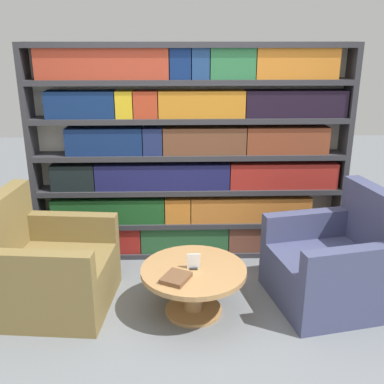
# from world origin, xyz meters

# --- Properties ---
(ground_plane) EXTENTS (14.00, 14.00, 0.00)m
(ground_plane) POSITION_xyz_m (0.00, 0.00, 0.00)
(ground_plane) COLOR slate
(bookshelf) EXTENTS (3.00, 0.30, 2.06)m
(bookshelf) POSITION_xyz_m (0.00, 1.28, 1.03)
(bookshelf) COLOR silver
(bookshelf) RESTS_ON ground_plane
(armchair_left) EXTENTS (0.97, 0.94, 0.94)m
(armchair_left) POSITION_xyz_m (-1.17, 0.35, 0.31)
(armchair_left) COLOR olive
(armchair_left) RESTS_ON ground_plane
(armchair_right) EXTENTS (1.05, 1.02, 0.94)m
(armchair_right) POSITION_xyz_m (1.18, 0.36, 0.31)
(armchair_right) COLOR #42476B
(armchair_right) RESTS_ON ground_plane
(coffee_table) EXTENTS (0.83, 0.83, 0.39)m
(coffee_table) POSITION_xyz_m (0.00, 0.21, 0.28)
(coffee_table) COLOR #AD7F4C
(coffee_table) RESTS_ON ground_plane
(table_sign) EXTENTS (0.10, 0.06, 0.12)m
(table_sign) POSITION_xyz_m (0.00, 0.21, 0.44)
(table_sign) COLOR black
(table_sign) RESTS_ON coffee_table
(stray_book) EXTENTS (0.25, 0.27, 0.03)m
(stray_book) POSITION_xyz_m (-0.14, 0.04, 0.41)
(stray_book) COLOR brown
(stray_book) RESTS_ON coffee_table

